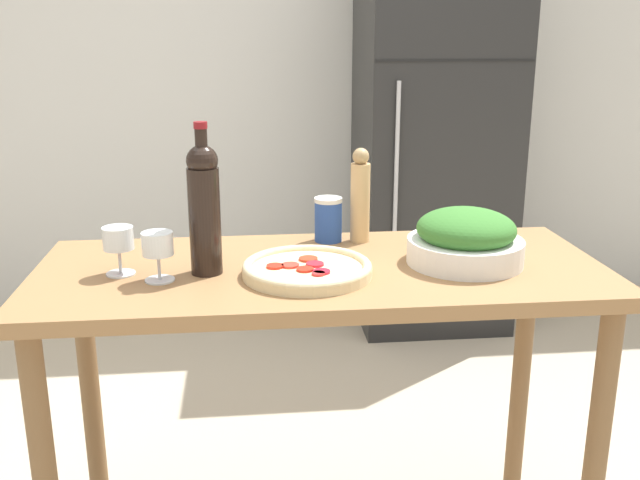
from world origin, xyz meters
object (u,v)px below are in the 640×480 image
Objects in this scene: wine_glass_near at (158,247)px; pepper_mill at (360,197)px; salad_bowl at (466,239)px; salt_canister at (328,219)px; wine_glass_far at (118,241)px; wine_bottle at (204,206)px; refrigerator at (433,143)px; homemade_pizza at (307,269)px.

pepper_mill is (0.53, 0.28, 0.04)m from wine_glass_near.
salad_bowl is 2.36× the size of salt_canister.
salad_bowl is (0.87, -0.00, -0.02)m from wine_glass_far.
wine_bottle reaches higher than wine_glass_near.
wine_glass_far is (-0.10, 0.06, 0.00)m from wine_glass_near.
wine_bottle is at bearing -120.07° from refrigerator.
wine_bottle reaches higher than wine_glass_far.
wine_bottle is 0.23m from wine_glass_far.
wine_glass_far is 0.45× the size of pepper_mill.
homemade_pizza is (0.46, -0.06, -0.07)m from wine_glass_far.
salt_canister is (-0.09, 0.01, -0.07)m from pepper_mill.
wine_glass_far is 0.96× the size of salt_canister.
homemade_pizza is at bearing -121.74° from pepper_mill.
refrigerator reaches higher than pepper_mill.
wine_glass_far is (-0.21, 0.01, -0.09)m from wine_bottle.
wine_glass_far is (-1.26, -1.81, 0.05)m from refrigerator.
wine_glass_near is 0.77m from salad_bowl.
salad_bowl reaches higher than homemade_pizza.
salad_bowl is at bearing 7.40° from homemade_pizza.
wine_bottle is 3.09× the size of wine_glass_far.
salad_bowl is (0.77, 0.05, -0.02)m from wine_glass_near.
wine_glass_near is at bearing -121.94° from refrigerator.
pepper_mill is 0.90× the size of salad_bowl.
salt_canister is (0.44, 0.30, -0.02)m from wine_glass_near.
pepper_mill is 0.34m from salad_bowl.
salad_bowl is (0.66, 0.01, -0.11)m from wine_bottle.
salad_bowl is at bearing -36.53° from salt_canister.
pepper_mill reaches higher than salt_canister.
pepper_mill is at bearing 135.78° from salad_bowl.
refrigerator is at bearing 58.06° from wine_glass_near.
refrigerator reaches higher than wine_glass_far.
refrigerator reaches higher than wine_bottle.
homemade_pizza is at bearing -10.73° from wine_bottle.
wine_glass_far is at bearing 150.15° from wine_glass_near.
wine_glass_far is at bearing -156.33° from salt_canister.
wine_bottle is (-1.05, -1.82, 0.13)m from refrigerator.
homemade_pizza is (-0.81, -1.86, -0.02)m from refrigerator.
refrigerator is 1.70m from pepper_mill.
homemade_pizza is at bearing -7.14° from wine_glass_far.
refrigerator is 1.73m from salt_canister.
pepper_mill is at bearing -111.79° from refrigerator.
salt_canister is at bearing 172.99° from pepper_mill.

